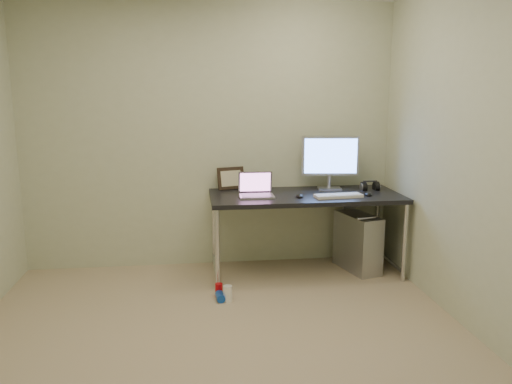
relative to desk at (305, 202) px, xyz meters
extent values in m
plane|color=tan|center=(-0.85, -1.37, -0.68)|extent=(3.50, 3.50, 0.00)
cube|color=beige|center=(-0.85, 0.38, 0.57)|extent=(3.50, 0.02, 2.50)
cube|color=beige|center=(0.90, -1.37, 0.57)|extent=(0.02, 3.50, 2.50)
cube|color=black|center=(0.00, 0.00, 0.05)|extent=(1.73, 0.76, 0.04)
cylinder|color=silver|center=(-0.83, -0.34, -0.32)|extent=(0.04, 0.04, 0.71)
cylinder|color=silver|center=(-0.83, 0.34, -0.32)|extent=(0.04, 0.04, 0.71)
cylinder|color=silver|center=(0.83, -0.34, -0.32)|extent=(0.04, 0.04, 0.71)
cylinder|color=silver|center=(0.83, 0.34, -0.32)|extent=(0.04, 0.04, 0.71)
cylinder|color=silver|center=(-0.83, 0.00, -0.60)|extent=(0.04, 0.68, 0.04)
cylinder|color=silver|center=(0.83, 0.00, -0.60)|extent=(0.04, 0.68, 0.04)
cube|color=#B0B1B5|center=(0.52, 0.01, -0.41)|extent=(0.35, 0.56, 0.54)
cylinder|color=silver|center=(0.52, -0.21, -0.12)|extent=(0.19, 0.08, 0.03)
cylinder|color=silver|center=(0.52, 0.23, -0.12)|extent=(0.19, 0.08, 0.03)
cylinder|color=black|center=(0.47, 0.33, -0.28)|extent=(0.01, 0.16, 0.69)
cylinder|color=black|center=(0.56, 0.31, -0.30)|extent=(0.02, 0.11, 0.71)
cylinder|color=#BB070E|center=(-0.83, -0.48, -0.62)|extent=(0.08, 0.08, 0.11)
cylinder|color=white|center=(-0.76, -0.59, -0.61)|extent=(0.09, 0.09, 0.13)
cylinder|color=#1345B3|center=(-0.82, -0.56, -0.64)|extent=(0.08, 0.13, 0.07)
cube|color=silver|center=(-0.46, -0.08, 0.08)|extent=(0.31, 0.22, 0.02)
cube|color=slate|center=(-0.46, -0.08, 0.09)|extent=(0.27, 0.19, 0.00)
cube|color=gray|center=(-0.46, 0.04, 0.19)|extent=(0.31, 0.05, 0.20)
cube|color=#824977|center=(-0.46, 0.04, 0.19)|extent=(0.28, 0.04, 0.17)
cube|color=silver|center=(0.28, 0.19, 0.08)|extent=(0.24, 0.18, 0.02)
cylinder|color=silver|center=(0.28, 0.21, 0.15)|extent=(0.04, 0.04, 0.12)
cube|color=silver|center=(0.28, 0.20, 0.40)|extent=(0.54, 0.10, 0.38)
cube|color=#5382F5|center=(0.28, 0.18, 0.40)|extent=(0.49, 0.06, 0.33)
cube|color=white|center=(0.26, -0.17, 0.09)|extent=(0.43, 0.18, 0.03)
ellipsoid|color=black|center=(0.55, -0.14, 0.09)|extent=(0.08, 0.11, 0.04)
ellipsoid|color=black|center=(-0.08, -0.14, 0.09)|extent=(0.08, 0.11, 0.04)
cylinder|color=black|center=(0.59, 0.11, 0.10)|extent=(0.04, 0.10, 0.10)
cylinder|color=black|center=(0.71, 0.11, 0.10)|extent=(0.04, 0.10, 0.10)
cube|color=black|center=(0.65, 0.11, 0.16)|extent=(0.14, 0.02, 0.01)
cube|color=black|center=(-0.66, 0.33, 0.18)|extent=(0.28, 0.15, 0.21)
cylinder|color=silver|center=(-0.34, 0.30, 0.12)|extent=(0.01, 0.01, 0.10)
cylinder|color=white|center=(-0.34, 0.30, 0.18)|extent=(0.05, 0.04, 0.04)
camera|label=1|loc=(-1.01, -4.37, 0.97)|focal=35.00mm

